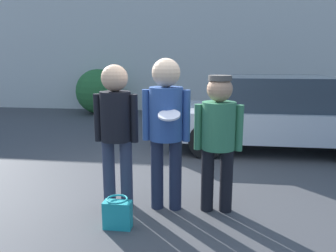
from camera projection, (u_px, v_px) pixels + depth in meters
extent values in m
plane|color=#3F3F42|center=(144.00, 195.00, 4.37)|extent=(56.00, 56.00, 0.00)
cube|color=silver|center=(187.00, 45.00, 11.01)|extent=(24.00, 0.18, 4.48)
cylinder|color=#2D3347|center=(109.00, 173.00, 4.02)|extent=(0.15, 0.15, 0.83)
cylinder|color=#2D3347|center=(126.00, 174.00, 3.99)|extent=(0.15, 0.15, 0.83)
cylinder|color=black|center=(116.00, 116.00, 3.86)|extent=(0.36, 0.36, 0.59)
cylinder|color=black|center=(98.00, 118.00, 3.89)|extent=(0.09, 0.09, 0.57)
cylinder|color=black|center=(134.00, 119.00, 3.84)|extent=(0.09, 0.09, 0.57)
sphere|color=tan|center=(115.00, 78.00, 3.77)|extent=(0.31, 0.31, 0.31)
cylinder|color=#1E2338|center=(157.00, 174.00, 3.93)|extent=(0.15, 0.15, 0.86)
cylinder|color=#1E2338|center=(175.00, 175.00, 3.90)|extent=(0.15, 0.15, 0.86)
cylinder|color=#2D4C8C|center=(166.00, 114.00, 3.76)|extent=(0.39, 0.39, 0.61)
cylinder|color=#2D4C8C|center=(146.00, 115.00, 3.80)|extent=(0.09, 0.09, 0.59)
cylinder|color=#2D4C8C|center=(186.00, 116.00, 3.74)|extent=(0.09, 0.09, 0.59)
sphere|color=#DBB28E|center=(166.00, 73.00, 3.67)|extent=(0.32, 0.32, 0.32)
cylinder|color=silver|center=(169.00, 115.00, 3.49)|extent=(0.24, 0.24, 0.10)
cylinder|color=black|center=(207.00, 180.00, 3.88)|extent=(0.15, 0.15, 0.77)
cylinder|color=black|center=(226.00, 180.00, 3.85)|extent=(0.15, 0.15, 0.77)
cylinder|color=#33724C|center=(219.00, 126.00, 3.73)|extent=(0.38, 0.38, 0.54)
cylinder|color=#33724C|center=(198.00, 127.00, 3.76)|extent=(0.09, 0.09, 0.53)
cylinder|color=#33724C|center=(239.00, 128.00, 3.70)|extent=(0.09, 0.09, 0.53)
sphere|color=tan|center=(220.00, 89.00, 3.65)|extent=(0.29, 0.29, 0.29)
cylinder|color=#4C4742|center=(220.00, 78.00, 3.62)|extent=(0.26, 0.26, 0.06)
cube|color=#B7BABF|center=(273.00, 121.00, 6.55)|extent=(4.21, 1.86, 0.55)
cube|color=#28333D|center=(271.00, 92.00, 6.44)|extent=(2.19, 1.60, 0.62)
cylinder|color=black|center=(327.00, 126.00, 7.23)|extent=(0.66, 0.22, 0.66)
cylinder|color=black|center=(208.00, 123.00, 7.56)|extent=(0.66, 0.22, 0.66)
cylinder|color=black|center=(207.00, 140.00, 5.95)|extent=(0.66, 0.22, 0.66)
sphere|color=#2D6B33|center=(98.00, 91.00, 10.78)|extent=(1.46, 1.46, 1.46)
cube|color=teal|center=(118.00, 215.00, 3.50)|extent=(0.30, 0.14, 0.30)
torus|color=teal|center=(117.00, 199.00, 3.46)|extent=(0.23, 0.23, 0.02)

